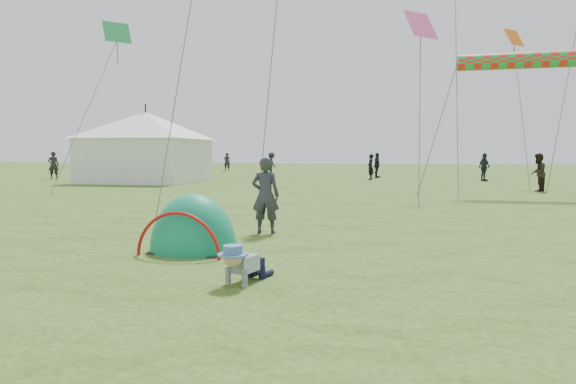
% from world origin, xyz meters
% --- Properties ---
extents(ground, '(140.00, 140.00, 0.00)m').
position_xyz_m(ground, '(0.00, 0.00, 0.00)').
color(ground, '#234D12').
extents(crawling_toddler, '(0.67, 0.82, 0.54)m').
position_xyz_m(crawling_toddler, '(0.39, -0.61, 0.27)').
color(crawling_toddler, black).
rests_on(crawling_toddler, ground).
extents(popup_tent, '(1.58, 1.32, 1.99)m').
position_xyz_m(popup_tent, '(-1.14, 1.26, 0.00)').
color(popup_tent, '#187561').
rests_on(popup_tent, ground).
extents(standing_adult, '(0.62, 0.44, 1.59)m').
position_xyz_m(standing_adult, '(-0.47, 3.41, 0.80)').
color(standing_adult, '#2E2D36').
rests_on(standing_adult, ground).
extents(event_marquee, '(6.50, 6.50, 4.28)m').
position_xyz_m(event_marquee, '(-12.40, 19.88, 2.14)').
color(event_marquee, white).
rests_on(event_marquee, ground).
extents(crowd_person_0, '(0.76, 0.70, 1.74)m').
position_xyz_m(crowd_person_0, '(-19.75, 21.30, 0.87)').
color(crowd_person_0, black).
rests_on(crowd_person_0, ground).
extents(crowd_person_2, '(0.79, 1.04, 1.65)m').
position_xyz_m(crowd_person_2, '(6.57, 25.30, 0.82)').
color(crowd_person_2, '#202A34').
rests_on(crowd_person_2, ground).
extents(crowd_person_3, '(0.79, 1.17, 1.68)m').
position_xyz_m(crowd_person_3, '(-7.68, 29.68, 0.84)').
color(crowd_person_3, '#23222A').
rests_on(crowd_person_3, ground).
extents(crowd_person_6, '(0.39, 0.59, 1.58)m').
position_xyz_m(crowd_person_6, '(-0.08, 25.20, 0.79)').
color(crowd_person_6, black).
rests_on(crowd_person_6, ground).
extents(crowd_person_8, '(0.68, 1.05, 1.65)m').
position_xyz_m(crowd_person_8, '(0.15, 27.73, 0.83)').
color(crowd_person_8, black).
rests_on(crowd_person_8, ground).
extents(crowd_person_9, '(0.80, 1.13, 1.59)m').
position_xyz_m(crowd_person_9, '(-13.62, 28.51, 0.80)').
color(crowd_person_9, black).
rests_on(crowd_person_9, ground).
extents(crowd_person_10, '(1.02, 0.97, 1.75)m').
position_xyz_m(crowd_person_10, '(-15.41, 24.72, 0.88)').
color(crowd_person_10, black).
rests_on(crowd_person_10, ground).
extents(crowd_person_11, '(0.65, 1.54, 1.61)m').
position_xyz_m(crowd_person_11, '(-20.71, 33.45, 0.81)').
color(crowd_person_11, '#1D2E38').
rests_on(crowd_person_11, ground).
extents(crowd_person_12, '(0.70, 0.58, 1.63)m').
position_xyz_m(crowd_person_12, '(-13.95, 37.04, 0.82)').
color(crowd_person_12, black).
rests_on(crowd_person_12, ground).
extents(crowd_person_13, '(0.94, 1.00, 1.65)m').
position_xyz_m(crowd_person_13, '(7.72, 17.16, 0.83)').
color(crowd_person_13, black).
rests_on(crowd_person_13, ground).
extents(rainbow_tube_kite, '(5.54, 0.64, 0.64)m').
position_xyz_m(rainbow_tube_kite, '(6.93, 15.29, 5.29)').
color(rainbow_tube_kite, red).
extents(diamond_kite_5, '(1.35, 1.35, 1.10)m').
position_xyz_m(diamond_kite_5, '(2.69, 13.80, 6.55)').
color(diamond_kite_5, '#F354A3').
extents(diamond_kite_7, '(1.12, 1.12, 0.91)m').
position_xyz_m(diamond_kite_7, '(7.34, 21.61, 7.49)').
color(diamond_kite_7, orange).
extents(diamond_kite_9, '(1.30, 1.30, 1.06)m').
position_xyz_m(diamond_kite_9, '(-11.32, 15.42, 7.39)').
color(diamond_kite_9, '#178B3A').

